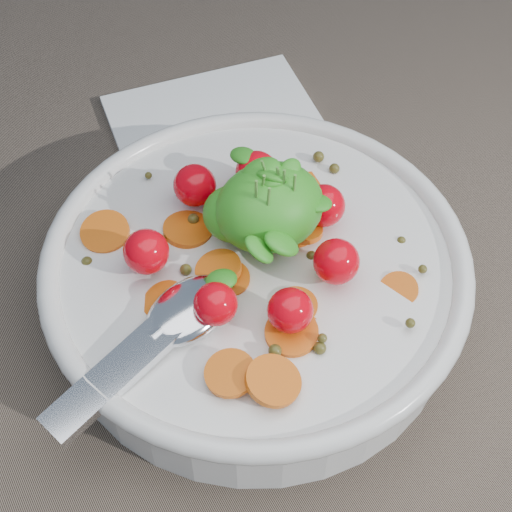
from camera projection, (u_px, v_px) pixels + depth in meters
ground at (267, 289)px, 0.60m from camera, size 6.00×6.00×0.00m
bowl at (256, 276)px, 0.56m from camera, size 0.33×0.30×0.13m
napkin at (220, 131)px, 0.71m from camera, size 0.21×0.19×0.01m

